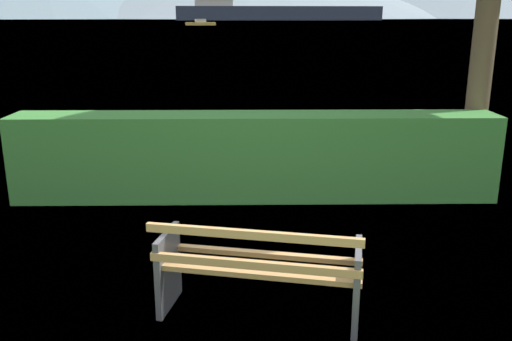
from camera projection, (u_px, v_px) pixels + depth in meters
ground_plane at (260, 313)px, 4.54m from camera, size 1400.00×1400.00×0.00m
water_surface at (247, 20)px, 301.63m from camera, size 620.00×620.00×0.00m
park_bench at (258, 270)px, 4.36m from camera, size 1.72×0.89×0.87m
hedge_row at (255, 156)px, 7.31m from camera, size 6.40×0.68×1.14m
cargo_ship_large at (263, 8)px, 292.64m from camera, size 111.19×24.04×22.64m
tender_far at (201, 23)px, 139.37m from camera, size 7.89×3.81×1.60m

